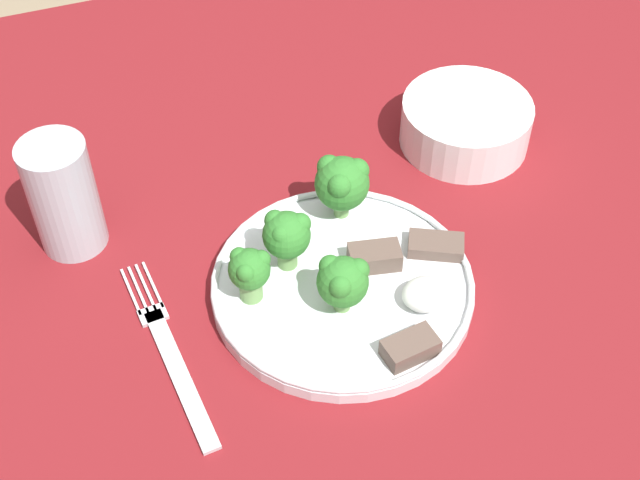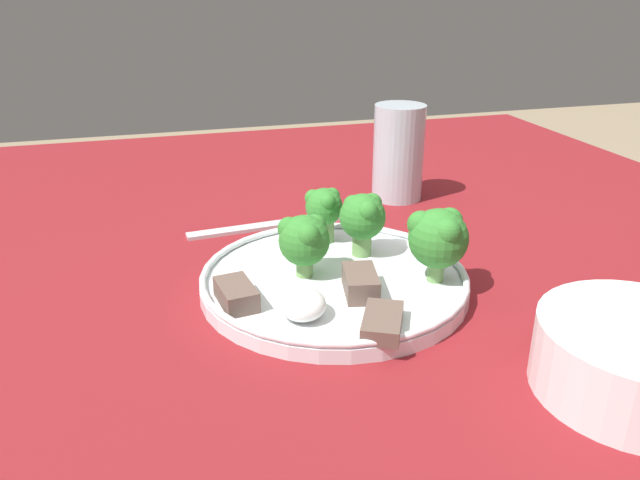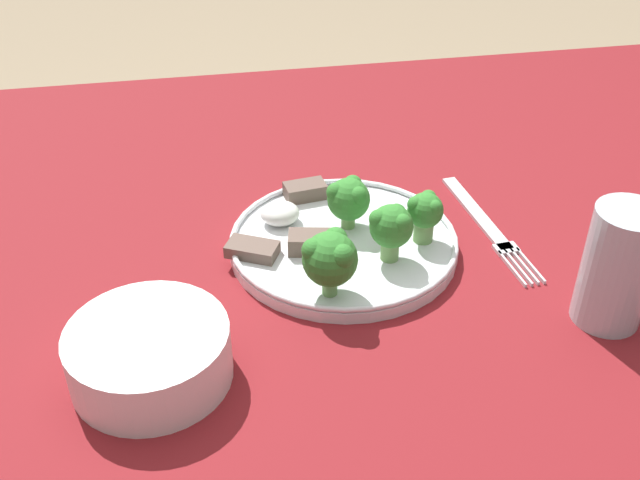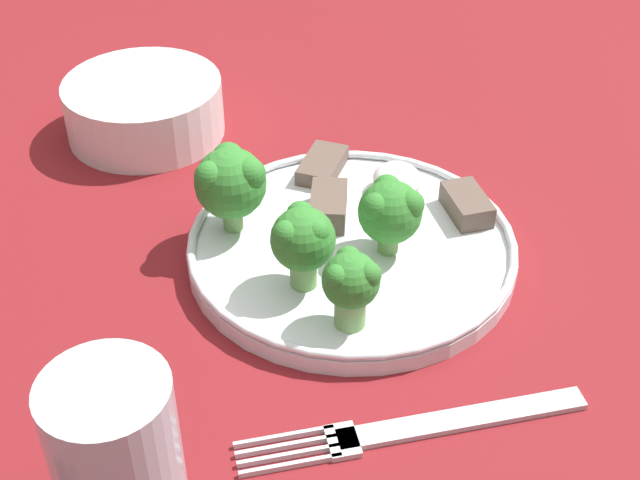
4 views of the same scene
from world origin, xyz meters
The scene contains 13 objects.
table centered at (0.00, 0.00, 0.67)m, with size 1.32×1.03×0.76m.
dinner_plate centered at (-0.04, -0.03, 0.77)m, with size 0.23×0.23×0.02m.
fork centered at (-0.20, -0.04, 0.76)m, with size 0.04×0.21×0.00m.
cream_bowl centered at (0.15, 0.11, 0.78)m, with size 0.13×0.13×0.05m.
drinking_glass centered at (-0.26, 0.11, 0.81)m, with size 0.06×0.06×0.11m.
broccoli_floret_near_rim_left centered at (-0.08, 0.01, 0.81)m, with size 0.04×0.04×0.06m.
broccoli_floret_center_left centered at (-0.12, -0.02, 0.81)m, with size 0.04×0.04×0.05m.
broccoli_floret_back_left centered at (-0.01, 0.05, 0.81)m, with size 0.05×0.05×0.06m.
broccoli_floret_front_left centered at (-0.05, -0.06, 0.81)m, with size 0.05×0.04×0.06m.
meat_slice_front_slice centered at (-0.01, -0.02, 0.78)m, with size 0.05×0.03×0.02m.
meat_slice_middle_slice centered at (-0.02, -0.12, 0.78)m, with size 0.05×0.03×0.02m.
meat_slice_rear_slice centered at (0.05, -0.02, 0.78)m, with size 0.06×0.05×0.01m.
sauce_dollop centered at (0.01, -0.08, 0.78)m, with size 0.04×0.04×0.02m.
Camera 3 is at (0.09, 0.58, 1.21)m, focal length 42.00 mm.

